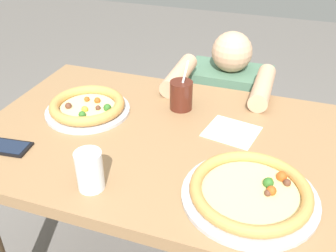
{
  "coord_description": "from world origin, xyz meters",
  "views": [
    {
      "loc": [
        0.32,
        -0.95,
        1.43
      ],
      "look_at": [
        -0.02,
        0.02,
        0.78
      ],
      "focal_mm": 40.97,
      "sensor_mm": 36.0,
      "label": 1
    }
  ],
  "objects_px": {
    "pizza_near": "(250,192)",
    "cell_phone": "(5,147)",
    "pizza_far": "(88,107)",
    "diner_seated": "(224,131)",
    "drink_cup_colored": "(181,95)",
    "water_cup_clear": "(90,170)"
  },
  "relations": [
    {
      "from": "pizza_near",
      "to": "cell_phone",
      "type": "distance_m",
      "value": 0.73
    },
    {
      "from": "pizza_far",
      "to": "diner_seated",
      "type": "distance_m",
      "value": 0.76
    },
    {
      "from": "drink_cup_colored",
      "to": "pizza_near",
      "type": "bearing_deg",
      "value": -51.49
    },
    {
      "from": "drink_cup_colored",
      "to": "water_cup_clear",
      "type": "relative_size",
      "value": 1.63
    },
    {
      "from": "drink_cup_colored",
      "to": "cell_phone",
      "type": "bearing_deg",
      "value": -136.7
    },
    {
      "from": "pizza_near",
      "to": "cell_phone",
      "type": "xyz_separation_m",
      "value": [
        -0.73,
        -0.02,
        -0.02
      ]
    },
    {
      "from": "pizza_near",
      "to": "pizza_far",
      "type": "xyz_separation_m",
      "value": [
        -0.6,
        0.25,
        0.0
      ]
    },
    {
      "from": "pizza_near",
      "to": "diner_seated",
      "type": "relative_size",
      "value": 0.39
    },
    {
      "from": "pizza_far",
      "to": "pizza_near",
      "type": "bearing_deg",
      "value": -22.38
    },
    {
      "from": "pizza_near",
      "to": "pizza_far",
      "type": "bearing_deg",
      "value": 157.62
    },
    {
      "from": "drink_cup_colored",
      "to": "water_cup_clear",
      "type": "distance_m",
      "value": 0.49
    },
    {
      "from": "drink_cup_colored",
      "to": "cell_phone",
      "type": "xyz_separation_m",
      "value": [
        -0.43,
        -0.41,
        -0.05
      ]
    },
    {
      "from": "pizza_far",
      "to": "diner_seated",
      "type": "relative_size",
      "value": 0.32
    },
    {
      "from": "pizza_far",
      "to": "cell_phone",
      "type": "relative_size",
      "value": 1.86
    },
    {
      "from": "pizza_far",
      "to": "diner_seated",
      "type": "height_order",
      "value": "diner_seated"
    },
    {
      "from": "water_cup_clear",
      "to": "cell_phone",
      "type": "bearing_deg",
      "value": 168.01
    },
    {
      "from": "pizza_near",
      "to": "water_cup_clear",
      "type": "height_order",
      "value": "water_cup_clear"
    },
    {
      "from": "pizza_far",
      "to": "drink_cup_colored",
      "type": "xyz_separation_m",
      "value": [
        0.3,
        0.13,
        0.03
      ]
    },
    {
      "from": "pizza_near",
      "to": "diner_seated",
      "type": "bearing_deg",
      "value": 104.68
    },
    {
      "from": "drink_cup_colored",
      "to": "diner_seated",
      "type": "height_order",
      "value": "drink_cup_colored"
    },
    {
      "from": "water_cup_clear",
      "to": "cell_phone",
      "type": "height_order",
      "value": "water_cup_clear"
    },
    {
      "from": "water_cup_clear",
      "to": "diner_seated",
      "type": "height_order",
      "value": "diner_seated"
    }
  ]
}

